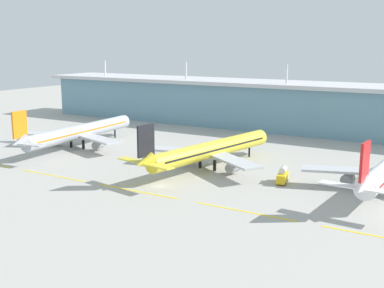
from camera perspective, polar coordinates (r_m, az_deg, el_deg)
The scene contains 8 objects.
ground_plane at distance 146.42m, azimuth -3.70°, elevation -4.95°, with size 600.00×600.00×0.00m, color #A8A59E.
terminal_building at distance 243.65m, azimuth 11.36°, elevation 4.37°, with size 288.00×34.00×32.55m.
airliner_near at distance 204.38m, azimuth -13.12°, elevation 1.38°, with size 48.72×71.72×18.90m.
airliner_middle at distance 165.23m, azimuth 2.14°, elevation -0.71°, with size 47.97×68.82×18.90m.
taxiway_stripe_mid_west at distance 164.00m, azimuth -16.08°, elevation -3.57°, with size 28.00×0.70×0.04m, color yellow.
taxiway_stripe_centre at distance 141.92m, azimuth -6.52°, elevation -5.54°, with size 28.00×0.70×0.04m, color yellow.
taxiway_stripe_mid_east at distance 125.30m, azimuth 6.12°, elevation -7.88°, with size 28.00×0.70×0.04m, color yellow.
fuel_truck at distance 151.42m, azimuth 10.59°, elevation -3.68°, with size 3.89×7.56×4.95m.
Camera 1 is at (79.34, -115.80, 41.63)m, focal length 45.42 mm.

